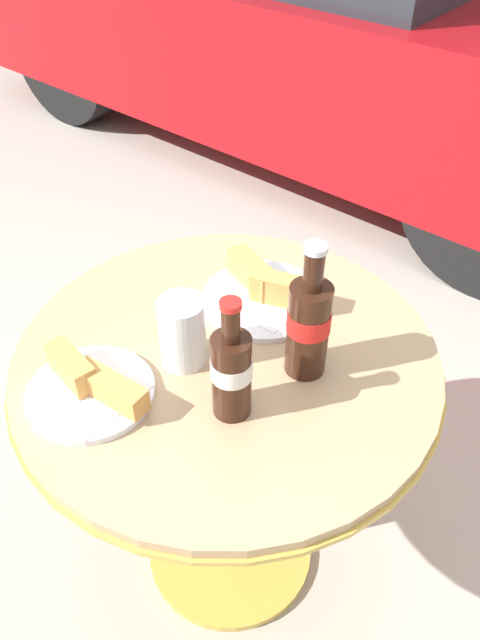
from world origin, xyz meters
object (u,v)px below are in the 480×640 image
Objects in this scene: cola_bottle_left at (308,324)px; parked_car at (336,5)px; cola_bottle_right at (231,371)px; drinking_glass at (183,334)px; bistro_table at (227,405)px; lunch_plate_near at (265,292)px; lunch_plate_far at (91,386)px.

parked_car is (-1.33, 2.14, -0.17)m from cola_bottle_left.
drinking_glass is at bearing 166.22° from cola_bottle_right.
cola_bottle_right is 0.06× the size of parked_car.
bistro_table is 3.20× the size of lunch_plate_near.
lunch_plate_near is at bearing 148.63° from cola_bottle_left.
parked_car reaches higher than lunch_plate_far.
drinking_glass is 0.53× the size of lunch_plate_near.
cola_bottle_right is 0.24m from lunch_plate_far.
bistro_table is 0.28m from cola_bottle_left.
lunch_plate_near is 2.35m from parked_car.
bistro_table is 6.00× the size of drinking_glass.
lunch_plate_near is 0.06× the size of parked_car.
cola_bottle_right is (0.09, -0.09, 0.23)m from bistro_table.
bistro_table is at bearing 134.73° from cola_bottle_right.
cola_bottle_right is at bearing -13.78° from drinking_glass.
bistro_table is 3.56× the size of lunch_plate_far.
cola_bottle_left reaches higher than lunch_plate_near.
parked_car is at bearing 118.65° from bistro_table.
bistro_table is 0.23m from lunch_plate_near.
cola_bottle_left is at bearing 76.91° from cola_bottle_right.
lunch_plate_near is at bearing 87.92° from drinking_glass.
cola_bottle_left is 0.37m from lunch_plate_far.
lunch_plate_near is at bearing 117.21° from cola_bottle_right.
cola_bottle_right reaches higher than lunch_plate_far.
drinking_glass is (-0.04, -0.06, 0.20)m from bistro_table.
cola_bottle_left is (0.13, 0.06, 0.24)m from bistro_table.
bistro_table is at bearing -155.66° from cola_bottle_left.
lunch_plate_far is at bearing -115.59° from bistro_table.
cola_bottle_right is 1.04× the size of lunch_plate_far.
cola_bottle_left is 0.07× the size of parked_car.
cola_bottle_right is 0.29m from lunch_plate_near.
parked_car is (-1.16, 2.25, -0.12)m from drinking_glass.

